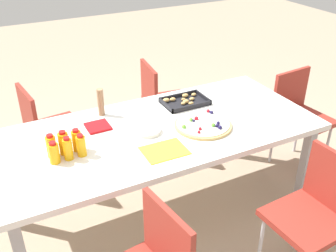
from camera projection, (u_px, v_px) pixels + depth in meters
name	position (u px, v px, depth m)	size (l,w,h in m)	color
ground_plane	(159.00, 215.00, 2.92)	(12.00, 12.00, 0.00)	tan
party_table	(158.00, 137.00, 2.58)	(2.11, 0.95, 0.75)	white
chair_far_left	(46.00, 126.00, 3.08)	(0.45, 0.45, 0.83)	maroon
chair_near_right	(316.00, 209.00, 2.24)	(0.42, 0.42, 0.83)	maroon
chair_far_right	(162.00, 99.00, 3.50)	(0.44, 0.44, 0.83)	maroon
chair_end	(298.00, 112.00, 3.29)	(0.44, 0.44, 0.83)	maroon
juice_bottle_0	(54.00, 153.00, 2.18)	(0.06, 0.06, 0.13)	#F9AC14
juice_bottle_1	(68.00, 149.00, 2.21)	(0.05, 0.05, 0.14)	#FAAE14
juice_bottle_2	(81.00, 146.00, 2.25)	(0.05, 0.05, 0.14)	#FAAE14
juice_bottle_3	(51.00, 146.00, 2.23)	(0.06, 0.06, 0.15)	#F9AC14
juice_bottle_4	(64.00, 143.00, 2.26)	(0.06, 0.06, 0.15)	#FAAE14
juice_bottle_5	(77.00, 140.00, 2.30)	(0.06, 0.06, 0.14)	#F9AD14
fruit_pizza	(203.00, 124.00, 2.57)	(0.38, 0.38, 0.05)	tan
snack_tray	(184.00, 101.00, 2.87)	(0.32, 0.22, 0.04)	black
plate_stack	(147.00, 131.00, 2.50)	(0.17, 0.17, 0.02)	silver
napkin_stack	(98.00, 126.00, 2.56)	(0.15, 0.15, 0.01)	red
cardboard_tube	(101.00, 102.00, 2.67)	(0.04, 0.04, 0.19)	#9E7A56
paper_folder	(164.00, 151.00, 2.31)	(0.26, 0.20, 0.01)	yellow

